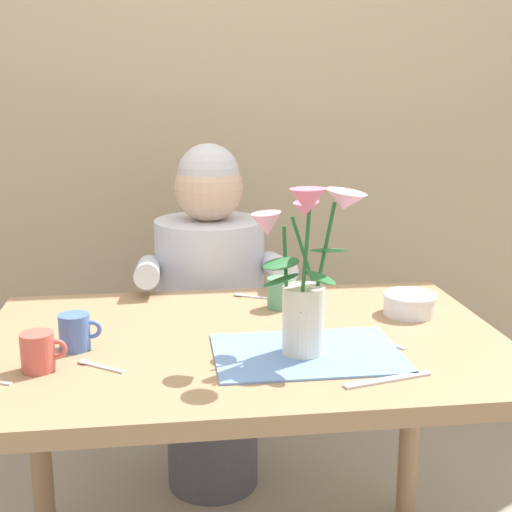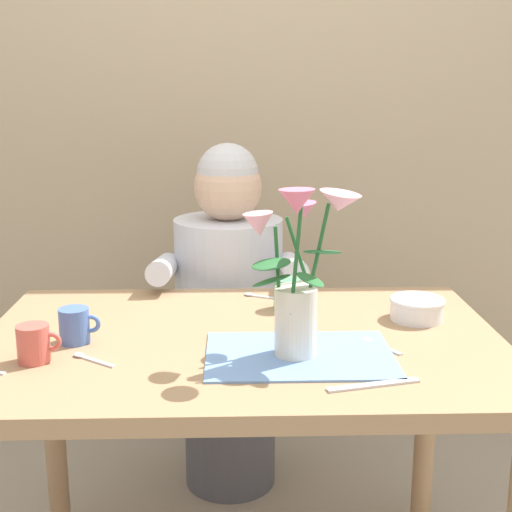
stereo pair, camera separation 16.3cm
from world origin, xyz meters
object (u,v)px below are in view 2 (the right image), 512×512
object	(u,v)px
ceramic_mug	(75,326)
coffee_cup	(34,343)
ceramic_bowl	(417,308)
seated_person	(229,323)
flower_vase	(299,274)
tea_cup	(287,294)
dinner_knife	(373,385)

from	to	relation	value
ceramic_mug	coffee_cup	bearing A→B (deg)	-118.51
ceramic_bowl	seated_person	bearing A→B (deg)	132.95
flower_vase	ceramic_bowl	world-z (taller)	flower_vase
flower_vase	ceramic_bowl	size ratio (longest dim) A/B	2.70
seated_person	coffee_cup	distance (m)	0.88
ceramic_bowl	tea_cup	size ratio (longest dim) A/B	1.46
tea_cup	flower_vase	bearing A→B (deg)	-90.34
flower_vase	ceramic_mug	size ratio (longest dim) A/B	3.96
dinner_knife	ceramic_bowl	bearing A→B (deg)	51.32
flower_vase	coffee_cup	bearing A→B (deg)	-178.41
flower_vase	coffee_cup	size ratio (longest dim) A/B	3.96
dinner_knife	ceramic_mug	bearing A→B (deg)	143.95
seated_person	dinner_knife	bearing A→B (deg)	-72.20
coffee_cup	flower_vase	bearing A→B (deg)	1.59
seated_person	tea_cup	size ratio (longest dim) A/B	12.20
dinner_knife	flower_vase	bearing A→B (deg)	115.78
ceramic_mug	dinner_knife	bearing A→B (deg)	-22.32
coffee_cup	ceramic_mug	distance (m)	0.13
ceramic_bowl	dinner_knife	size ratio (longest dim) A/B	0.72
tea_cup	ceramic_mug	bearing A→B (deg)	-154.80
dinner_knife	tea_cup	size ratio (longest dim) A/B	2.04
coffee_cup	ceramic_mug	world-z (taller)	same
dinner_knife	coffee_cup	xyz separation A→B (m)	(-0.69, 0.15, 0.04)
ceramic_mug	flower_vase	bearing A→B (deg)	-11.03
ceramic_bowl	ceramic_mug	world-z (taller)	ceramic_mug
flower_vase	dinner_knife	size ratio (longest dim) A/B	1.94
flower_vase	tea_cup	distance (m)	0.36
flower_vase	tea_cup	size ratio (longest dim) A/B	3.96
tea_cup	coffee_cup	bearing A→B (deg)	-148.20
coffee_cup	dinner_knife	bearing A→B (deg)	-11.96
dinner_knife	ceramic_mug	xyz separation A→B (m)	(-0.63, 0.26, 0.04)
seated_person	coffee_cup	world-z (taller)	seated_person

